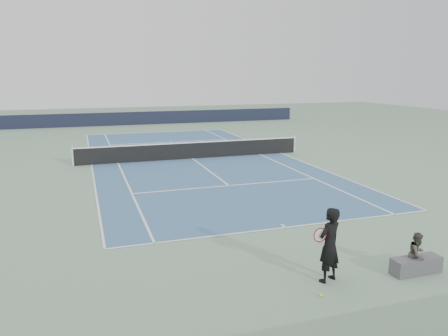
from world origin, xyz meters
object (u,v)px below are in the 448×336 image
object	(u,v)px
tennis_net	(192,150)
spectator_bench	(417,259)
tennis_player	(329,245)
tennis_ball	(321,295)

from	to	relation	value
tennis_net	spectator_bench	bearing A→B (deg)	-84.25
tennis_player	spectator_bench	bearing A→B (deg)	-8.15
tennis_player	tennis_ball	bearing A→B (deg)	-130.63
tennis_player	tennis_ball	distance (m)	1.18
tennis_net	spectator_bench	size ratio (longest dim) A/B	9.84
tennis_net	spectator_bench	xyz separation A→B (m)	(1.58, -15.72, -0.15)
spectator_bench	tennis_net	bearing A→B (deg)	95.75
tennis_net	tennis_ball	world-z (taller)	tennis_net
tennis_net	spectator_bench	distance (m)	15.80
tennis_player	spectator_bench	xyz separation A→B (m)	(2.24, -0.32, -0.53)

